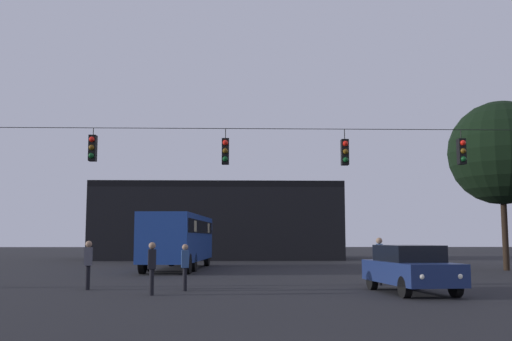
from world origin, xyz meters
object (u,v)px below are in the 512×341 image
Objects in this scene: car_near_right at (410,268)px; pedestrian_near_bus at (152,265)px; pedestrian_crossing_right at (88,262)px; pedestrian_crossing_center at (380,258)px; tree_left_silhouette at (501,153)px; pedestrian_crossing_left at (185,265)px; city_bus at (179,236)px.

pedestrian_near_bus is at bearing -176.87° from car_near_right.
pedestrian_crossing_right reaches higher than car_near_right.
pedestrian_near_bus is (-7.96, -3.68, -0.09)m from pedestrian_crossing_center.
car_near_right is at bearing -8.28° from pedestrian_crossing_right.
pedestrian_crossing_left is at bearing -143.60° from tree_left_silhouette.
pedestrian_crossing_center is 1.07× the size of pedestrian_crossing_right.
city_bus is 1.20× the size of tree_left_silhouette.
tree_left_silhouette is (9.22, 9.80, 5.42)m from pedestrian_crossing_center.
pedestrian_crossing_left is 7.41m from pedestrian_crossing_center.
city_bus is at bearing 96.61° from pedestrian_crossing_left.
tree_left_silhouette reaches higher than pedestrian_crossing_center.
pedestrian_near_bus reaches higher than car_near_right.
pedestrian_crossing_center reaches higher than pedestrian_crossing_right.
car_near_right is 3.24m from pedestrian_crossing_center.
pedestrian_crossing_right is 1.02× the size of pedestrian_near_bus.
pedestrian_crossing_center is 0.19× the size of tree_left_silhouette.
pedestrian_crossing_left is 20.99m from tree_left_silhouette.
car_near_right is at bearing -86.14° from pedestrian_crossing_center.
pedestrian_near_bus is (0.68, -14.99, -0.95)m from city_bus.
pedestrian_crossing_right is at bearing 170.97° from pedestrian_crossing_left.
car_near_right is 16.81m from tree_left_silhouette.
pedestrian_near_bus is at bearing -39.03° from pedestrian_crossing_right.
pedestrian_crossing_right is at bearing -97.79° from city_bus.
pedestrian_crossing_right is 0.18× the size of tree_left_silhouette.
car_near_right is (8.86, -14.54, -1.07)m from city_bus.
car_near_right is 0.48× the size of tree_left_silhouette.
pedestrian_crossing_center is (-0.22, 3.23, 0.21)m from car_near_right.
tree_left_silhouette is (9.01, 13.03, 5.63)m from car_near_right.
pedestrian_crossing_center is 8.76m from pedestrian_near_bus.
pedestrian_near_bus is at bearing -121.24° from pedestrian_crossing_left.
city_bus is 6.86× the size of pedestrian_near_bus.
pedestrian_crossing_center reaches higher than car_near_right.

